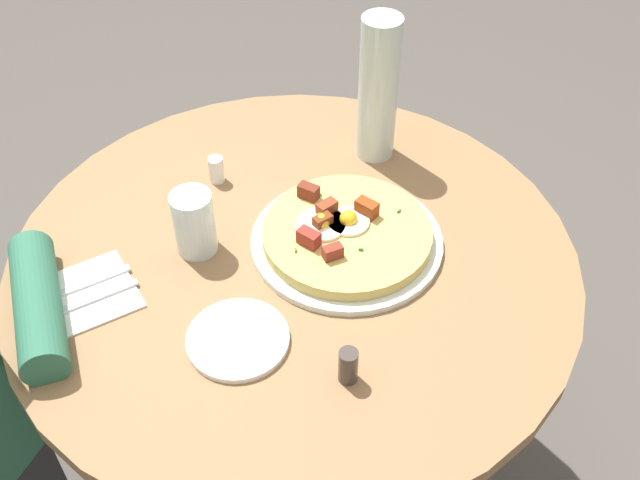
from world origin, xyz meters
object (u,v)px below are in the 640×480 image
at_px(water_bottle, 378,90).
at_px(dining_table, 295,318).
at_px(knife, 75,288).
at_px(pepper_shaker, 348,366).
at_px(pizza_plate, 347,241).
at_px(breakfast_pizza, 345,232).
at_px(fork, 82,303).
at_px(salt_shaker, 216,170).
at_px(water_glass, 194,223).
at_px(bread_plate, 241,340).

bearing_deg(water_bottle, dining_table, -95.76).
relative_size(knife, pepper_shaker, 3.10).
xyz_separation_m(pizza_plate, water_bottle, (-0.04, 0.25, 0.13)).
bearing_deg(breakfast_pizza, knife, -143.11).
xyz_separation_m(pizza_plate, pepper_shaker, (0.10, -0.25, 0.02)).
bearing_deg(knife, fork, -90.00).
distance_m(breakfast_pizza, fork, 0.43).
relative_size(dining_table, pizza_plate, 2.93).
height_order(pizza_plate, salt_shaker, salt_shaker).
bearing_deg(pepper_shaker, knife, -178.61).
bearing_deg(water_glass, pepper_shaker, -24.45).
bearing_deg(knife, pizza_plate, -16.35).
relative_size(pizza_plate, salt_shaker, 6.40).
distance_m(fork, water_bottle, 0.62).
relative_size(bread_plate, pepper_shaker, 2.64).
bearing_deg(knife, breakfast_pizza, -16.08).
bearing_deg(fork, pepper_shaker, -48.59).
distance_m(breakfast_pizza, knife, 0.44).
height_order(bread_plate, salt_shaker, salt_shaker).
bearing_deg(pizza_plate, dining_table, -142.49).
xyz_separation_m(pizza_plate, salt_shaker, (-0.28, 0.06, 0.02)).
bearing_deg(fork, salt_shaker, 29.27).
distance_m(pizza_plate, bread_plate, 0.26).
relative_size(water_bottle, pepper_shaker, 4.81).
distance_m(bread_plate, knife, 0.29).
bearing_deg(pepper_shaker, pizza_plate, 111.59).
bearing_deg(water_glass, pizza_plate, 25.03).
xyz_separation_m(water_bottle, pepper_shaker, (0.14, -0.51, -0.11)).
height_order(dining_table, water_glass, water_glass).
bearing_deg(pizza_plate, bread_plate, -105.10).
height_order(water_glass, salt_shaker, water_glass).
height_order(water_glass, water_bottle, water_bottle).
xyz_separation_m(fork, pepper_shaker, (0.43, 0.03, 0.02)).
height_order(fork, salt_shaker, salt_shaker).
bearing_deg(salt_shaker, water_bottle, 38.77).
xyz_separation_m(dining_table, bread_plate, (0.00, -0.20, 0.17)).
bearing_deg(bread_plate, breakfast_pizza, 75.59).
xyz_separation_m(bread_plate, knife, (-0.29, -0.01, 0.00)).
distance_m(breakfast_pizza, water_glass, 0.25).
distance_m(breakfast_pizza, salt_shaker, 0.28).
xyz_separation_m(knife, water_glass, (0.13, 0.16, 0.05)).
bearing_deg(knife, pepper_shaker, -51.58).
height_order(dining_table, salt_shaker, salt_shaker).
xyz_separation_m(bread_plate, fork, (-0.26, -0.03, 0.00)).
height_order(breakfast_pizza, bread_plate, breakfast_pizza).
relative_size(breakfast_pizza, pepper_shaker, 4.86).
bearing_deg(dining_table, breakfast_pizza, 38.85).
height_order(water_bottle, salt_shaker, water_bottle).
bearing_deg(fork, knife, 90.00).
relative_size(pizza_plate, water_glass, 2.82).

